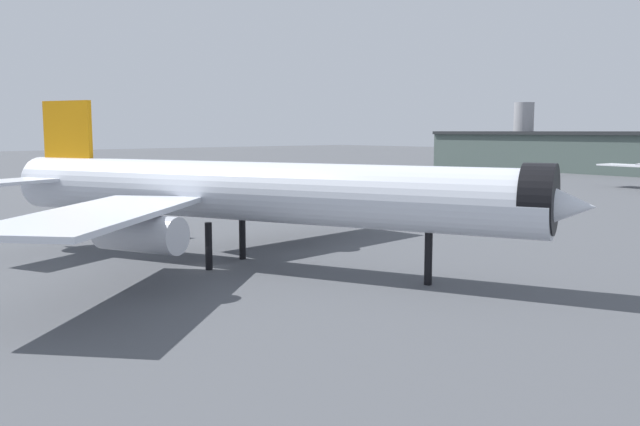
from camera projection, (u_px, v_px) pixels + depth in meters
ground at (207, 268)px, 71.27m from camera, size 900.00×900.00×0.00m
airliner_near_gate at (245, 193)px, 71.39m from camera, size 66.10×59.26×18.13m
service_truck_front at (119, 214)px, 104.43m from camera, size 5.91×3.73×3.00m
baggage_cart_trailing at (231, 211)px, 113.85m from camera, size 2.76×2.87×1.82m
traffic_cone_near_nose at (241, 218)px, 109.18m from camera, size 0.58×0.58×0.72m
traffic_cone_wingtip at (312, 216)px, 111.35m from camera, size 0.62×0.62×0.77m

